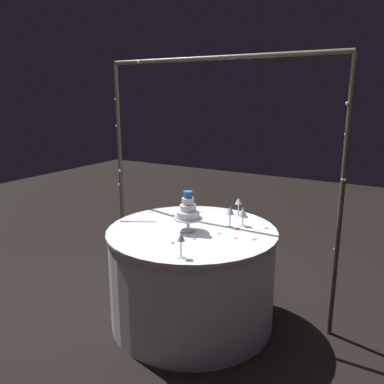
# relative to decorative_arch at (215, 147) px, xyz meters

# --- Properties ---
(ground_plane) EXTENTS (12.00, 12.00, 0.00)m
(ground_plane) POSITION_rel_decorative_arch_xyz_m (0.00, -0.37, -1.38)
(ground_plane) COLOR black
(decorative_arch) EXTENTS (2.09, 0.06, 2.09)m
(decorative_arch) POSITION_rel_decorative_arch_xyz_m (0.00, 0.00, 0.00)
(decorative_arch) COLOR #473D2D
(decorative_arch) RESTS_ON ground
(main_table) EXTENTS (1.32, 1.32, 0.78)m
(main_table) POSITION_rel_decorative_arch_xyz_m (0.00, -0.37, -0.99)
(main_table) COLOR white
(main_table) RESTS_ON ground
(tiered_cake) EXTENTS (0.22, 0.22, 0.32)m
(tiered_cake) POSITION_rel_decorative_arch_xyz_m (-0.01, -0.42, -0.44)
(tiered_cake) COLOR silver
(tiered_cake) RESTS_ON main_table
(wine_glass_0) EXTENTS (0.06, 0.06, 0.17)m
(wine_glass_0) POSITION_rel_decorative_arch_xyz_m (0.23, -0.17, -0.47)
(wine_glass_0) COLOR silver
(wine_glass_0) RESTS_ON main_table
(wine_glass_1) EXTENTS (0.06, 0.06, 0.16)m
(wine_glass_1) POSITION_rel_decorative_arch_xyz_m (0.16, 0.15, -0.48)
(wine_glass_1) COLOR silver
(wine_glass_1) RESTS_ON main_table
(wine_glass_2) EXTENTS (0.06, 0.06, 0.16)m
(wine_glass_2) POSITION_rel_decorative_arch_xyz_m (0.30, -0.09, -0.49)
(wine_glass_2) COLOR silver
(wine_glass_2) RESTS_ON main_table
(wine_glass_3) EXTENTS (0.06, 0.06, 0.16)m
(wine_glass_3) POSITION_rel_decorative_arch_xyz_m (0.21, -0.87, -0.48)
(wine_glass_3) COLOR silver
(wine_glass_3) RESTS_ON main_table
(cake_knife) EXTENTS (0.27, 0.16, 0.01)m
(cake_knife) POSITION_rel_decorative_arch_xyz_m (-0.50, -0.44, -0.60)
(cake_knife) COLOR silver
(cake_knife) RESTS_ON main_table
(rose_petal_0) EXTENTS (0.03, 0.04, 0.00)m
(rose_petal_0) POSITION_rel_decorative_arch_xyz_m (0.03, -0.69, -0.60)
(rose_petal_0) COLOR #EA6B84
(rose_petal_0) RESTS_ON main_table
(rose_petal_1) EXTENTS (0.05, 0.04, 0.00)m
(rose_petal_1) POSITION_rel_decorative_arch_xyz_m (-0.17, 0.07, -0.60)
(rose_petal_1) COLOR #EA6B84
(rose_petal_1) RESTS_ON main_table
(rose_petal_2) EXTENTS (0.03, 0.03, 0.00)m
(rose_petal_2) POSITION_rel_decorative_arch_xyz_m (0.02, -0.55, -0.60)
(rose_petal_2) COLOR #EA6B84
(rose_petal_2) RESTS_ON main_table
(rose_petal_3) EXTENTS (0.03, 0.03, 0.00)m
(rose_petal_3) POSITION_rel_decorative_arch_xyz_m (-0.12, -0.20, -0.60)
(rose_petal_3) COLOR #EA6B84
(rose_petal_3) RESTS_ON main_table
(rose_petal_4) EXTENTS (0.03, 0.03, 0.00)m
(rose_petal_4) POSITION_rel_decorative_arch_xyz_m (-0.55, -0.17, -0.60)
(rose_petal_4) COLOR #EA6B84
(rose_petal_4) RESTS_ON main_table
(rose_petal_5) EXTENTS (0.04, 0.04, 0.00)m
(rose_petal_5) POSITION_rel_decorative_arch_xyz_m (0.12, -0.54, -0.60)
(rose_petal_5) COLOR #EA6B84
(rose_petal_5) RESTS_ON main_table
(rose_petal_6) EXTENTS (0.05, 0.05, 0.00)m
(rose_petal_6) POSITION_rel_decorative_arch_xyz_m (0.49, -0.05, -0.60)
(rose_petal_6) COLOR #EA6B84
(rose_petal_6) RESTS_ON main_table
(rose_petal_7) EXTENTS (0.02, 0.03, 0.00)m
(rose_petal_7) POSITION_rel_decorative_arch_xyz_m (-0.28, 0.05, -0.60)
(rose_petal_7) COLOR #EA6B84
(rose_petal_7) RESTS_ON main_table
(rose_petal_8) EXTENTS (0.05, 0.05, 0.00)m
(rose_petal_8) POSITION_rel_decorative_arch_xyz_m (0.30, -0.17, -0.60)
(rose_petal_8) COLOR #EA6B84
(rose_petal_8) RESTS_ON main_table
(rose_petal_9) EXTENTS (0.04, 0.05, 0.00)m
(rose_petal_9) POSITION_rel_decorative_arch_xyz_m (0.50, -0.33, -0.60)
(rose_petal_9) COLOR #EA6B84
(rose_petal_9) RESTS_ON main_table
(rose_petal_10) EXTENTS (0.04, 0.04, 0.00)m
(rose_petal_10) POSITION_rel_decorative_arch_xyz_m (0.23, -0.35, -0.60)
(rose_petal_10) COLOR #EA6B84
(rose_petal_10) RESTS_ON main_table
(rose_petal_11) EXTENTS (0.04, 0.04, 0.00)m
(rose_petal_11) POSITION_rel_decorative_arch_xyz_m (0.38, -0.38, -0.60)
(rose_petal_11) COLOR #EA6B84
(rose_petal_11) RESTS_ON main_table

